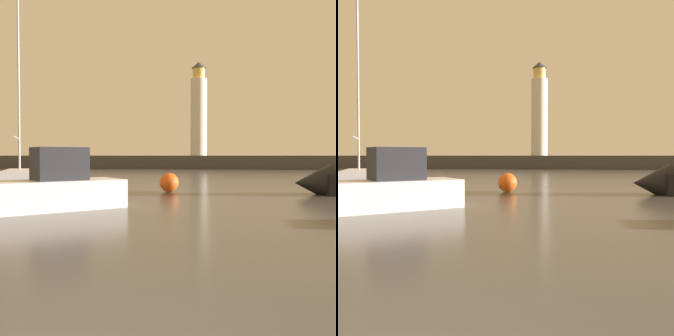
{
  "view_description": "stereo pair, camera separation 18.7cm",
  "coord_description": "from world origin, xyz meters",
  "views": [
    {
      "loc": [
        1.16,
        -2.35,
        1.95
      ],
      "look_at": [
        -0.8,
        17.07,
        1.35
      ],
      "focal_mm": 43.4,
      "sensor_mm": 36.0,
      "label": 1
    },
    {
      "loc": [
        1.35,
        -2.33,
        1.95
      ],
      "look_at": [
        -0.8,
        17.07,
        1.35
      ],
      "focal_mm": 43.4,
      "sensor_mm": 36.0,
      "label": 2
    }
  ],
  "objects": [
    {
      "name": "breakwater",
      "position": [
        0.0,
        58.28,
        0.98
      ],
      "size": [
        65.41,
        6.47,
        1.96
      ],
      "primitive_type": "cube",
      "color": "#423F3D",
      "rests_on": "ground_plane"
    },
    {
      "name": "motorboat_1",
      "position": [
        -5.67,
        10.92,
        0.69
      ],
      "size": [
        7.11,
        6.29,
        2.68
      ],
      "color": "white",
      "rests_on": "ground_plane"
    },
    {
      "name": "sailboat_moored",
      "position": [
        -10.25,
        21.06,
        0.6
      ],
      "size": [
        4.35,
        7.41,
        11.57
      ],
      "color": "silver",
      "rests_on": "ground_plane"
    },
    {
      "name": "ground_plane",
      "position": [
        0.0,
        29.14,
        0.0
      ],
      "size": [
        220.0,
        220.0,
        0.0
      ],
      "primitive_type": "plane",
      "color": "#4C4742"
    },
    {
      "name": "mooring_buoy",
      "position": [
        -0.95,
        19.16,
        0.51
      ],
      "size": [
        1.03,
        1.03,
        1.03
      ],
      "primitive_type": "sphere",
      "color": "#EA5919",
      "rests_on": "ground_plane"
    },
    {
      "name": "lighthouse",
      "position": [
        -0.36,
        58.28,
        8.52
      ],
      "size": [
        2.41,
        2.41,
        13.86
      ],
      "color": "silver",
      "rests_on": "breakwater"
    }
  ]
}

